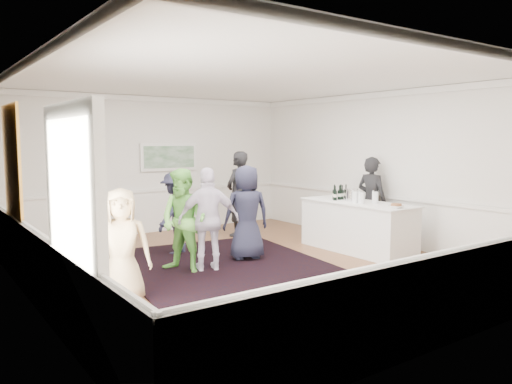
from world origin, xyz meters
TOP-DOWN VIEW (x-y plane):
  - floor at (0.00, 0.00)m, footprint 8.00×8.00m
  - ceiling at (0.00, 0.00)m, footprint 7.00×8.00m
  - wall_left at (-3.50, 0.00)m, footprint 0.02×8.00m
  - wall_right at (3.50, 0.00)m, footprint 0.02×8.00m
  - wall_back at (0.00, 4.00)m, footprint 7.00×0.02m
  - wall_front at (0.00, -4.00)m, footprint 7.00×0.02m
  - wainscoting at (0.00, 0.00)m, footprint 7.00×8.00m
  - mirror at (-3.45, 1.30)m, footprint 0.05×1.25m
  - doorway at (-3.45, -1.90)m, footprint 0.10×1.78m
  - landscape_painting at (0.40, 3.95)m, footprint 1.44×0.06m
  - area_rug at (-0.36, 0.09)m, footprint 3.96×4.86m
  - serving_table at (2.42, -0.25)m, footprint 0.91×2.41m
  - bartender at (3.20, 0.08)m, footprint 0.53×0.72m
  - guest_tan at (-2.52, -0.74)m, footprint 0.89×0.73m
  - guest_green at (-1.08, 0.32)m, footprint 0.97×1.05m
  - guest_lilac at (-0.70, 0.14)m, footprint 1.10×0.76m
  - guest_dark_a at (-0.59, 1.59)m, footprint 1.19×1.05m
  - guest_dark_b at (1.38, 2.43)m, footprint 0.83×0.70m
  - guest_navy at (0.26, 0.44)m, footprint 0.97×0.77m
  - wine_bottles at (2.43, 0.28)m, footprint 0.47×0.28m
  - juice_pitchers at (2.36, -0.46)m, footprint 0.39×0.38m
  - ice_bucket at (2.43, -0.07)m, footprint 0.26×0.26m
  - nut_bowl at (2.33, -1.26)m, footprint 0.25×0.25m

SIDE VIEW (x-z plane):
  - floor at x=0.00m, z-range 0.00..0.00m
  - area_rug at x=-0.36m, z-range 0.00..0.02m
  - serving_table at x=2.42m, z-range 0.00..0.98m
  - wainscoting at x=0.00m, z-range 0.00..1.00m
  - guest_tan at x=-2.52m, z-range 0.00..1.57m
  - guest_dark_a at x=-0.59m, z-range 0.00..1.59m
  - guest_green at x=-1.08m, z-range 0.00..1.72m
  - guest_navy at x=0.26m, z-range 0.00..1.73m
  - guest_lilac at x=-0.70m, z-range 0.00..1.73m
  - bartender at x=3.20m, z-range 0.00..1.84m
  - guest_dark_b at x=1.38m, z-range 0.00..1.93m
  - nut_bowl at x=2.33m, z-range 0.98..1.05m
  - ice_bucket at x=2.43m, z-range 0.97..1.21m
  - juice_pitchers at x=2.36m, z-range 0.98..1.22m
  - wine_bottles at x=2.43m, z-range 0.98..1.29m
  - doorway at x=-3.45m, z-range 0.14..2.70m
  - wall_left at x=-3.50m, z-range 0.00..3.20m
  - wall_right at x=3.50m, z-range 0.00..3.20m
  - wall_back at x=0.00m, z-range 0.00..3.20m
  - wall_front at x=0.00m, z-range 0.00..3.20m
  - landscape_painting at x=0.40m, z-range 1.45..2.11m
  - mirror at x=-3.45m, z-range 0.88..2.73m
  - ceiling at x=0.00m, z-range 3.19..3.21m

